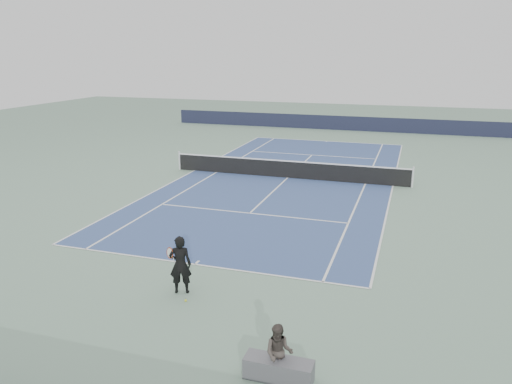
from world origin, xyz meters
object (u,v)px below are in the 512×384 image
(tennis_player, at_px, (180,265))
(spectator_bench, at_px, (279,361))
(tennis_net, at_px, (288,169))
(tennis_ball, at_px, (186,300))

(tennis_player, distance_m, spectator_bench, 4.68)
(tennis_player, bearing_deg, tennis_net, 91.77)
(tennis_ball, distance_m, spectator_bench, 4.12)
(tennis_player, xyz_separation_m, spectator_bench, (3.64, -2.90, -0.40))
(tennis_player, distance_m, tennis_ball, 1.00)
(tennis_net, xyz_separation_m, tennis_player, (0.42, -13.72, 0.34))
(tennis_net, bearing_deg, tennis_player, -88.23)
(tennis_ball, relative_size, spectator_bench, 0.05)
(tennis_player, relative_size, tennis_ball, 24.57)
(tennis_net, distance_m, spectator_bench, 17.12)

